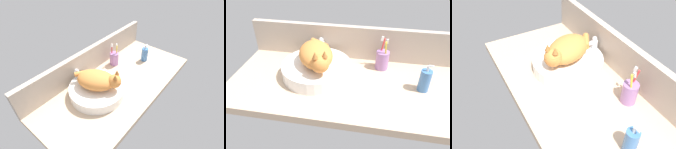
% 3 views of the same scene
% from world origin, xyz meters
% --- Properties ---
extents(ground_plane, '(1.23, 0.56, 0.04)m').
position_xyz_m(ground_plane, '(0.00, 0.00, -0.02)').
color(ground_plane, tan).
extents(backsplash_panel, '(1.23, 0.04, 0.20)m').
position_xyz_m(backsplash_panel, '(0.00, 0.26, 0.10)').
color(backsplash_panel, '#AD9E8E').
rests_on(backsplash_panel, ground_plane).
extents(sink_basin, '(0.37, 0.37, 0.07)m').
position_xyz_m(sink_basin, '(-0.17, 0.04, 0.03)').
color(sink_basin, white).
rests_on(sink_basin, ground_plane).
extents(cat, '(0.26, 0.31, 0.14)m').
position_xyz_m(cat, '(-0.16, 0.03, 0.13)').
color(cat, orange).
rests_on(cat, sink_basin).
extents(faucet, '(0.04, 0.12, 0.14)m').
position_xyz_m(faucet, '(-0.18, 0.20, 0.07)').
color(faucet, silver).
rests_on(faucet, ground_plane).
extents(soap_dispenser, '(0.05, 0.05, 0.15)m').
position_xyz_m(soap_dispenser, '(0.37, 0.01, 0.06)').
color(soap_dispenser, '#3F72B2').
rests_on(soap_dispenser, ground_plane).
extents(toothbrush_cup, '(0.07, 0.07, 0.19)m').
position_xyz_m(toothbrush_cup, '(0.17, 0.17, 0.05)').
color(toothbrush_cup, '#996BA8').
rests_on(toothbrush_cup, ground_plane).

